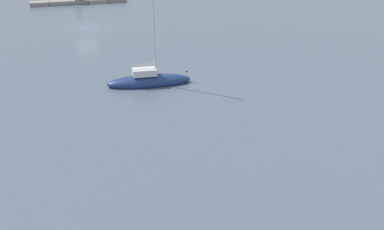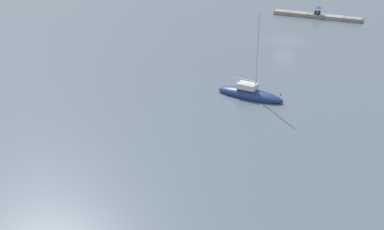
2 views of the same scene
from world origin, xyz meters
TOP-DOWN VIEW (x-y plane):
  - ground_plane at (0.00, 0.00)m, footprint 500.00×500.00m
  - seawall_pier at (-0.00, -16.10)m, footprint 14.06×1.84m
  - person_seated_dark_left at (-0.26, -15.97)m, footprint 0.42×0.63m
  - person_seated_blue_right at (0.30, -15.98)m, footprint 0.42×0.63m
  - umbrella_open_navy at (0.01, -16.07)m, footprint 1.30×1.30m
  - sailboat_navy_near at (-3.61, 21.55)m, footprint 6.92×2.32m

SIDE VIEW (x-z plane):
  - ground_plane at x=0.00m, z-range 0.00..0.00m
  - seawall_pier at x=0.00m, z-range 0.00..0.58m
  - sailboat_navy_near at x=-3.61m, z-range -3.99..4.65m
  - person_seated_dark_left at x=-0.26m, z-range 0.47..1.19m
  - person_seated_blue_right at x=0.30m, z-range 0.47..1.19m
  - umbrella_open_navy at x=0.01m, z-range 1.05..2.33m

